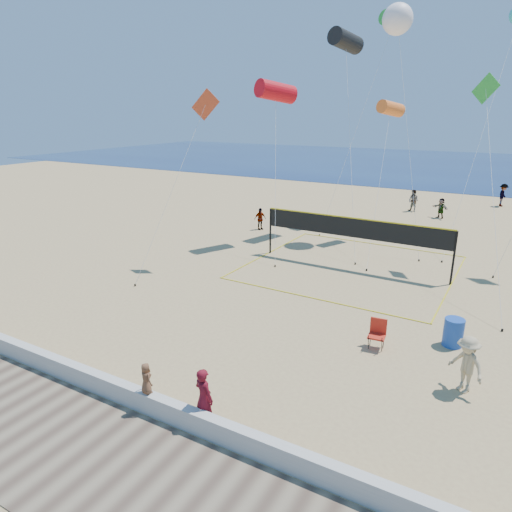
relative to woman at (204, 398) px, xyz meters
The scene contains 21 objects.
ground 2.84m from the woman, 83.20° to the left, with size 120.00×120.00×0.00m, color tan.
ocean 64.71m from the woman, 89.71° to the left, with size 140.00×50.00×0.03m, color #101E4C.
seawall 0.68m from the woman, 42.97° to the right, with size 32.00×0.30×0.60m, color silver.
boardwalk 2.46m from the woman, 82.03° to the right, with size 32.00×3.60×0.03m, color #766750.
woman is the anchor object (origin of this frame).
toddler 1.67m from the woman, 169.76° to the right, with size 0.42×0.27×0.85m, color brown.
bystander_b 7.40m from the woman, 41.49° to the left, with size 1.11×0.64×1.71m, color tan.
far_person_0 20.17m from the woman, 115.16° to the left, with size 0.86×0.36×1.47m, color gray.
far_person_1 27.95m from the woman, 87.04° to the left, with size 1.39×0.44×1.50m, color gray.
far_person_3 29.31m from the woman, 91.62° to the left, with size 0.84×0.65×1.72m, color gray.
far_person_4 35.46m from the woman, 81.51° to the left, with size 1.22×0.70×1.89m, color gray.
camp_chair 6.75m from the woman, 66.47° to the left, with size 0.60×0.72×1.14m.
trash_barrel 9.04m from the woman, 57.11° to the left, with size 0.66×0.66×0.99m, color #1942A2.
volleyball_net 13.85m from the woman, 92.97° to the left, with size 9.94×9.79×2.61m.
kite_0 18.85m from the woman, 111.57° to the left, with size 3.17×5.39×9.33m.
kite_1 23.43m from the woman, 101.11° to the left, with size 4.19×7.49×12.28m.
kite_2 21.26m from the woman, 92.69° to the left, with size 1.83×7.48×8.28m.
kite_3 14.43m from the woman, 125.42° to the left, with size 1.90×4.58×8.68m.
kite_4 18.31m from the woman, 75.23° to the left, with size 2.91×7.67×9.34m.
kite_6 23.48m from the woman, 92.98° to the left, with size 4.11×4.76×13.32m.
kite_8 27.98m from the woman, 95.55° to the left, with size 2.90×7.57×13.78m.
Camera 1 is at (5.65, -10.55, 7.69)m, focal length 32.00 mm.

